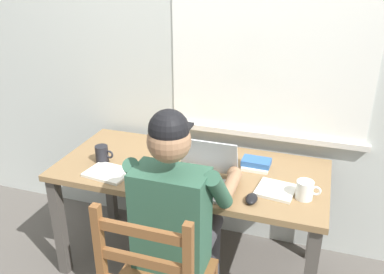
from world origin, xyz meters
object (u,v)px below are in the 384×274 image
seated_person (179,212)px  computer_mouse (251,199)px  desk (191,181)px  book_stack_main (256,164)px  laptop (203,175)px  coffee_mug_dark (102,154)px  coffee_mug_spare (305,190)px  coffee_mug_white (165,147)px

seated_person → computer_mouse: bearing=30.6°
seated_person → computer_mouse: seated_person is taller
desk → book_stack_main: bearing=18.4°
desk → computer_mouse: (0.40, -0.24, 0.10)m
seated_person → desk: bearing=101.2°
computer_mouse → book_stack_main: size_ratio=0.60×
seated_person → laptop: 0.29m
desk → coffee_mug_dark: bearing=-169.5°
desk → coffee_mug_spare: bearing=-11.3°
desk → seated_person: (0.09, -0.43, 0.08)m
seated_person → coffee_mug_dark: size_ratio=11.08×
coffee_mug_white → coffee_mug_dark: size_ratio=1.01×
laptop → coffee_mug_dark: bearing=175.0°
seated_person → coffee_mug_white: bearing=117.6°
laptop → coffee_mug_dark: (-0.64, 0.06, -0.00)m
laptop → coffee_mug_white: 0.42m
desk → computer_mouse: bearing=-31.2°
coffee_mug_spare → desk: bearing=168.7°
book_stack_main → computer_mouse: bearing=-83.4°
seated_person → laptop: bearing=82.5°
coffee_mug_spare → book_stack_main: (-0.29, 0.25, -0.02)m
coffee_mug_dark → laptop: bearing=-5.0°
desk → coffee_mug_spare: size_ratio=12.50×
desk → coffee_mug_dark: 0.55m
desk → coffee_mug_dark: coffee_mug_dark is taller
laptop → coffee_mug_dark: laptop is taller
desk → coffee_mug_dark: size_ratio=13.69×
computer_mouse → book_stack_main: (-0.04, 0.36, 0.01)m
laptop → computer_mouse: bearing=-18.3°
desk → coffee_mug_white: coffee_mug_white is taller
laptop → book_stack_main: bearing=48.7°
computer_mouse → coffee_mug_spare: 0.28m
laptop → computer_mouse: size_ratio=3.30×
laptop → seated_person: bearing=-97.5°
coffee_mug_white → coffee_mug_spare: coffee_mug_spare is taller
coffee_mug_spare → book_stack_main: size_ratio=0.75×
computer_mouse → coffee_mug_white: coffee_mug_white is taller
coffee_mug_dark → computer_mouse: bearing=-9.1°
laptop → coffee_mug_spare: laptop is taller
seated_person → laptop: (0.04, 0.28, 0.06)m
laptop → book_stack_main: size_ratio=1.99×
coffee_mug_dark → coffee_mug_white: bearing=33.7°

